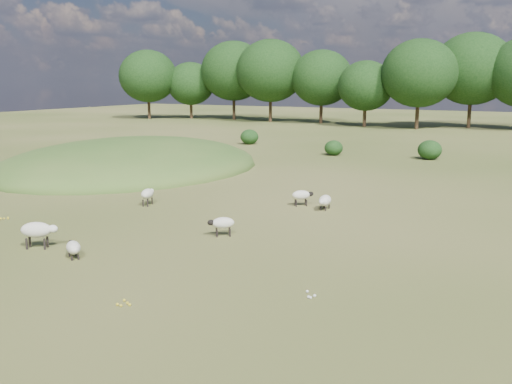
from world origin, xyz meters
TOP-DOWN VIEW (x-y plane):
  - ground at (0.00, 20.00)m, footprint 160.00×160.00m
  - mound at (-12.00, 12.00)m, footprint 16.00×20.00m
  - treeline at (-1.06, 55.44)m, footprint 96.28×14.66m
  - shrubs at (-2.62, 26.64)m, footprint 18.77×5.40m
  - sheep_0 at (-3.39, 3.12)m, footprint 0.72×1.17m
  - sheep_1 at (-0.35, -4.58)m, footprint 1.02×0.85m
  - sheep_3 at (2.64, 0.10)m, footprint 1.02×0.89m
  - sheep_4 at (4.39, 6.26)m, footprint 0.60×1.20m
  - sheep_5 at (-2.29, -4.35)m, footprint 1.36×1.02m
  - sheep_6 at (3.13, 6.47)m, footprint 1.02×0.92m

SIDE VIEW (x-z plane):
  - ground at x=0.00m, z-range 0.00..0.00m
  - mound at x=-12.00m, z-range -2.00..2.00m
  - sheep_1 at x=-0.35m, z-range 0.08..0.67m
  - sheep_4 at x=4.39m, z-range 0.09..0.77m
  - sheep_3 at x=2.64m, z-range 0.15..0.90m
  - sheep_6 at x=3.13m, z-range 0.15..0.91m
  - sheep_0 at x=-3.39m, z-range 0.16..0.97m
  - sheep_5 at x=-2.29m, z-range 0.19..1.15m
  - shrubs at x=-2.62m, z-range -0.04..1.42m
  - treeline at x=-1.06m, z-range 0.72..12.41m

